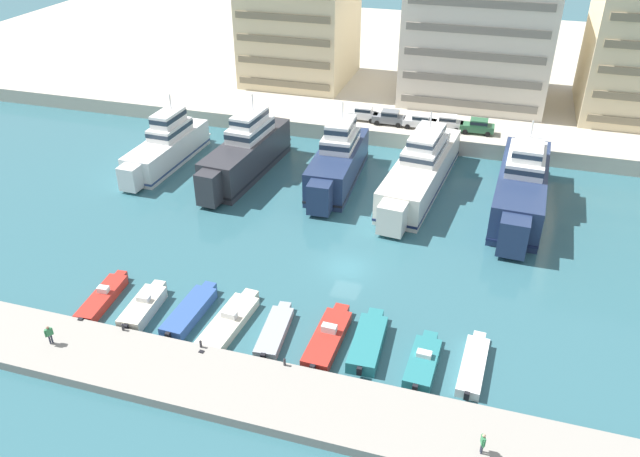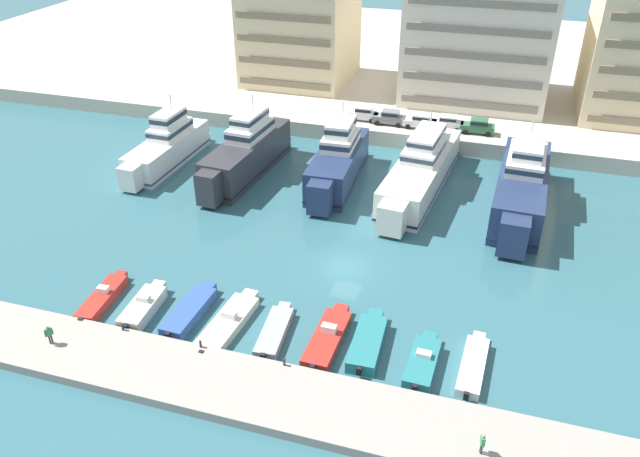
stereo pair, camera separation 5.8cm
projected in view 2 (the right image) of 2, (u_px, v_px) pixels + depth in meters
The scene contains 29 objects.
ground_plane at pixel (347, 268), 55.34m from camera, with size 400.00×400.00×0.00m, color #336670.
quay_promenade at pixel (440, 64), 105.64m from camera, with size 180.00×70.00×1.97m, color beige.
pier_dock at pixel (283, 399), 41.53m from camera, with size 120.00×5.82×0.75m, color #9E998E.
yacht_white_far_left at pixel (167, 146), 72.93m from camera, with size 4.25×16.43×7.83m.
yacht_charcoal_left at pixel (246, 153), 70.23m from camera, with size 5.21×18.23×8.73m.
yacht_navy_mid_left at pixel (338, 161), 68.57m from camera, with size 4.79×16.96×8.56m.
yacht_ivory_center_left at pixel (421, 170), 67.35m from camera, with size 6.46×22.53×7.82m.
yacht_navy_center at pixel (522, 186), 63.35m from camera, with size 5.49×20.73×8.60m.
motorboat_red_far_left at pixel (103, 297), 50.92m from camera, with size 2.09×6.92×1.28m.
motorboat_cream_left at pixel (144, 307), 49.72m from camera, with size 2.17×6.13×1.47m.
motorboat_blue_mid_left at pixel (190, 311), 49.39m from camera, with size 2.11×7.12×0.90m.
motorboat_cream_center_left at pixel (228, 323), 48.23m from camera, with size 2.69×8.35×1.25m.
motorboat_grey_center at pixel (275, 331), 47.44m from camera, with size 2.20×6.60×0.80m.
motorboat_red_center_right at pixel (328, 337), 46.67m from camera, with size 2.21×7.60×1.40m.
motorboat_teal_mid_right at pixel (368, 342), 46.18m from camera, with size 2.32×7.01×0.98m.
motorboat_teal_right at pixel (423, 362), 44.41m from camera, with size 2.11×6.13×1.24m.
motorboat_white_far_right at pixel (473, 365), 44.25m from camera, with size 1.93×6.91×0.81m.
car_white_far_left at pixel (363, 113), 80.08m from camera, with size 4.13×1.97×1.80m.
car_grey_left at pixel (390, 117), 78.85m from camera, with size 4.12×1.96×1.80m.
car_white_mid_left at pixel (421, 121), 77.74m from camera, with size 4.13×1.98×1.80m.
car_white_center_left at pixel (447, 122), 77.36m from camera, with size 4.14×2.00×1.80m.
car_green_center at pixel (478, 126), 76.30m from camera, with size 4.14×1.99×1.80m.
apartment_block_far_left at pixel (301, 26), 91.43m from camera, with size 15.01×15.51×17.66m.
apartment_block_left at pixel (480, 38), 84.66m from camera, with size 19.39×16.89×18.07m.
pedestrian_near_edge at pixel (49, 333), 45.21m from camera, with size 0.41×0.53×1.58m.
pedestrian_mid_deck at pixel (482, 442), 36.86m from camera, with size 0.32×0.59×1.56m.
bollard_west at pixel (122, 327), 46.79m from camera, with size 0.20×0.20×0.61m.
bollard_west_mid at pixel (200, 343), 45.17m from camera, with size 0.20×0.20×0.61m.
bollard_east_mid at pixel (284, 362), 43.56m from camera, with size 0.20×0.20×0.61m.
Camera 2 is at (11.03, -44.31, 31.54)m, focal length 35.00 mm.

